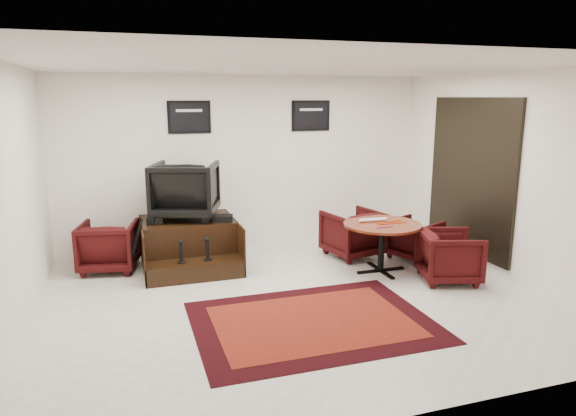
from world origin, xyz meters
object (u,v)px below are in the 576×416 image
object	(u,v)px
meeting_table	(382,229)
table_chair_back	(353,231)
table_chair_window	(415,237)
table_chair_corner	(450,254)
armchair_side	(109,244)
shine_chair	(185,187)
shine_podium	(189,245)

from	to	relation	value
meeting_table	table_chair_back	bearing A→B (deg)	95.07
table_chair_window	table_chair_corner	distance (m)	1.03
armchair_side	table_chair_window	xyz separation A→B (m)	(4.49, -0.87, -0.05)
armchair_side	table_chair_back	xyz separation A→B (m)	(3.62, -0.46, 0.01)
shine_chair	armchair_side	bearing A→B (deg)	18.18
table_chair_window	table_chair_corner	xyz separation A→B (m)	(-0.10, -1.03, 0.04)
shine_chair	table_chair_back	xyz separation A→B (m)	(2.50, -0.46, -0.76)
table_chair_corner	shine_chair	bearing A→B (deg)	76.55
shine_chair	table_chair_back	distance (m)	2.66
shine_chair	meeting_table	distance (m)	2.92
meeting_table	table_chair_corner	xyz separation A→B (m)	(0.69, -0.63, -0.24)
shine_chair	meeting_table	world-z (taller)	shine_chair
armchair_side	meeting_table	size ratio (longest dim) A/B	0.72
shine_chair	armchair_side	size ratio (longest dim) A/B	1.18
table_chair_back	table_chair_window	distance (m)	0.96
shine_chair	table_chair_back	world-z (taller)	shine_chair
shine_podium	table_chair_back	world-z (taller)	table_chair_back
shine_podium	meeting_table	xyz separation A→B (m)	(2.58, -1.12, 0.30)
table_chair_back	table_chair_window	xyz separation A→B (m)	(0.86, -0.41, -0.06)
meeting_table	armchair_side	bearing A→B (deg)	161.03
shine_chair	armchair_side	distance (m)	1.36
shine_podium	table_chair_window	size ratio (longest dim) A/B	2.02
armchair_side	table_chair_back	size ratio (longest dim) A/B	0.98
meeting_table	shine_podium	bearing A→B (deg)	156.47
shine_podium	table_chair_window	distance (m)	3.44
shine_chair	table_chair_corner	world-z (taller)	shine_chair
meeting_table	table_chair_corner	world-z (taller)	table_chair_corner
table_chair_back	table_chair_corner	distance (m)	1.62
shine_podium	armchair_side	world-z (taller)	armchair_side
shine_podium	armchair_side	xyz separation A→B (m)	(-1.12, 0.15, 0.07)
shine_podium	shine_chair	world-z (taller)	shine_chair
meeting_table	table_chair_window	distance (m)	0.93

